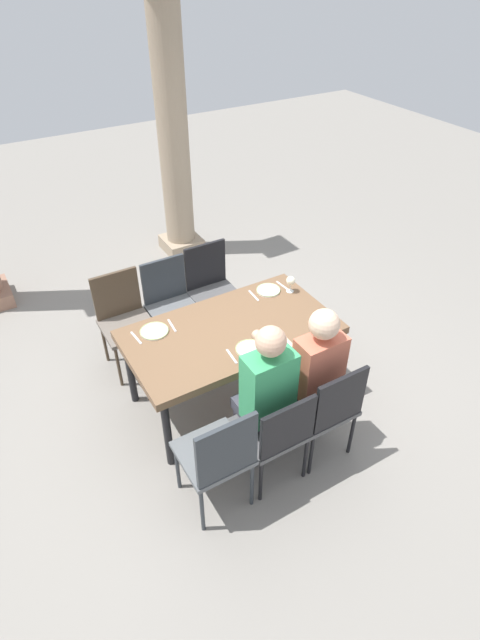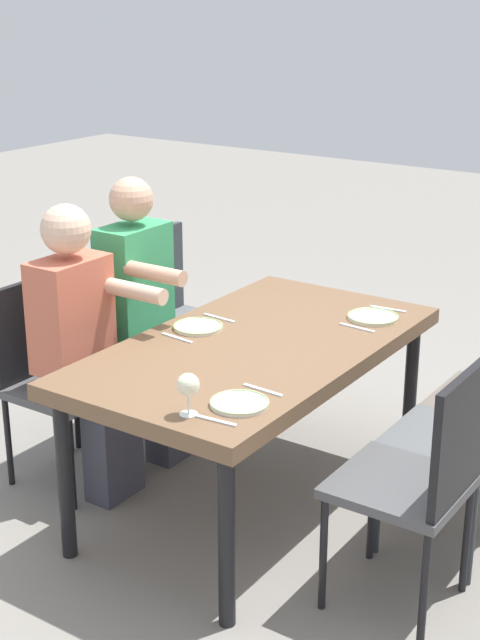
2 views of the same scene
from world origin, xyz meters
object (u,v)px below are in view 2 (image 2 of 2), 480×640
object	(u,v)px
chair_west_south	(175,309)
plate_2	(239,403)
plate_0	(373,317)
chair_mid_south	(118,344)
plate_1	(199,326)
dining_table	(255,357)
diner_woman_green	(85,342)
chair_mid_north	(469,431)
chair_east_north	(423,473)
wine_glass_2	(188,386)
chair_east_south	(52,369)
diner_man_white	(146,311)

from	to	relation	value
chair_west_south	plate_2	distance (m)	1.64
plate_0	plate_2	world-z (taller)	same
chair_mid_south	plate_1	world-z (taller)	chair_mid_south
dining_table	diner_woman_green	world-z (taller)	diner_woman_green
chair_mid_north	chair_mid_south	bearing A→B (deg)	-90.00
chair_west_south	diner_woman_green	size ratio (longest dim) A/B	0.75
chair_east_north	wine_glass_2	world-z (taller)	chair_east_north
wine_glass_2	chair_mid_south	bearing A→B (deg)	-128.36
diner_woman_green	dining_table	bearing A→B (deg)	113.18
diner_woman_green	chair_east_south	bearing A→B (deg)	-89.15
chair_east_north	diner_woman_green	xyz separation A→B (m)	(-0.00, -1.55, 0.15)
plate_2	chair_west_south	bearing A→B (deg)	-134.11
chair_mid_north	plate_1	xyz separation A→B (m)	(0.14, -1.16, 0.23)
diner_woman_green	diner_man_white	size ratio (longest dim) A/B	0.97
chair_east_north	wine_glass_2	distance (m)	0.86
chair_mid_north	diner_man_white	bearing A→B (deg)	-89.89
chair_east_south	plate_0	bearing A→B (deg)	125.65
chair_mid_south	plate_0	distance (m)	1.23
diner_man_white	plate_2	xyz separation A→B (m)	(0.68, 0.98, 0.05)
chair_west_south	diner_woman_green	bearing A→B (deg)	13.10
chair_mid_north	chair_east_south	distance (m)	1.81
chair_east_north	plate_1	xyz separation A→B (m)	(-0.30, -1.17, 0.21)
diner_woman_green	plate_2	distance (m)	1.00
dining_table	chair_mid_south	size ratio (longest dim) A/B	1.92
plate_1	plate_2	world-z (taller)	same
dining_table	diner_man_white	world-z (taller)	diner_man_white
chair_mid_north	chair_mid_south	world-z (taller)	chair_mid_north
chair_mid_south	dining_table	bearing A→B (deg)	80.91
wine_glass_2	chair_mid_north	bearing A→B (deg)	140.96
plate_2	chair_mid_north	bearing A→B (deg)	139.55
chair_east_north	plate_2	size ratio (longest dim) A/B	4.48
chair_west_south	plate_1	size ratio (longest dim) A/B	4.45
chair_west_south	diner_woman_green	world-z (taller)	diner_woman_green
chair_mid_south	chair_west_south	bearing A→B (deg)	-179.13
chair_west_south	chair_east_north	world-z (taller)	chair_west_south
plate_2	wine_glass_2	world-z (taller)	wine_glass_2
diner_man_white	chair_mid_south	bearing A→B (deg)	-90.92
chair_mid_south	chair_mid_north	bearing A→B (deg)	90.00
chair_mid_north	chair_mid_south	size ratio (longest dim) A/B	1.05
chair_mid_north	diner_woman_green	world-z (taller)	diner_woman_green
chair_east_north	diner_man_white	world-z (taller)	diner_man_white
chair_mid_south	diner_man_white	world-z (taller)	diner_man_white
chair_west_south	diner_man_white	bearing A→B (deg)	22.48
dining_table	chair_east_north	size ratio (longest dim) A/B	1.77
chair_east_north	plate_0	bearing A→B (deg)	-143.47
chair_west_south	plate_0	xyz separation A→B (m)	(0.06, 1.15, 0.20)
plate_1	plate_2	bearing A→B (deg)	46.61
chair_east_south	plate_1	size ratio (longest dim) A/B	4.23
chair_east_north	diner_man_white	xyz separation A→B (m)	(-0.43, -1.57, 0.16)
plate_1	chair_mid_south	bearing A→B (deg)	-103.03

